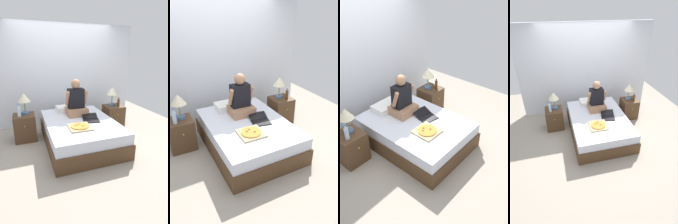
{
  "view_description": "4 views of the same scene",
  "coord_description": "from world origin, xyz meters",
  "views": [
    {
      "loc": [
        -1.02,
        -3.17,
        1.75
      ],
      "look_at": [
        0.08,
        -0.05,
        0.67
      ],
      "focal_mm": 28.0,
      "sensor_mm": 36.0,
      "label": 1
    },
    {
      "loc": [
        -1.46,
        -3.03,
        2.37
      ],
      "look_at": [
        0.05,
        -0.16,
        0.75
      ],
      "focal_mm": 35.0,
      "sensor_mm": 36.0,
      "label": 2
    },
    {
      "loc": [
        -2.71,
        -2.52,
        3.09
      ],
      "look_at": [
        -0.03,
        -0.23,
        0.79
      ],
      "focal_mm": 40.0,
      "sensor_mm": 36.0,
      "label": 3
    },
    {
      "loc": [
        -1.01,
        -3.46,
        2.9
      ],
      "look_at": [
        -0.13,
        -0.05,
        0.68
      ],
      "focal_mm": 28.0,
      "sensor_mm": 36.0,
      "label": 4
    }
  ],
  "objects": [
    {
      "name": "ground_plane",
      "position": [
        0.0,
        0.0,
        0.0
      ],
      "size": [
        5.76,
        5.76,
        0.0
      ],
      "primitive_type": "plane",
      "color": "#9E9384"
    },
    {
      "name": "wall_back",
      "position": [
        0.0,
        1.33,
        1.25
      ],
      "size": [
        3.76,
        0.12,
        2.5
      ],
      "primitive_type": "cube",
      "color": "silver",
      "rests_on": "ground"
    },
    {
      "name": "bed",
      "position": [
        0.0,
        0.0,
        0.24
      ],
      "size": [
        1.39,
        1.94,
        0.49
      ],
      "color": "#4C331E",
      "rests_on": "ground"
    },
    {
      "name": "nightstand_left",
      "position": [
        -1.06,
        0.51,
        0.28
      ],
      "size": [
        0.44,
        0.47,
        0.56
      ],
      "color": "#4C331E",
      "rests_on": "ground"
    },
    {
      "name": "lamp_on_left_nightstand",
      "position": [
        -1.02,
        0.56,
        0.89
      ],
      "size": [
        0.26,
        0.26,
        0.45
      ],
      "color": "#4C6B93",
      "rests_on": "nightstand_left"
    },
    {
      "name": "water_bottle",
      "position": [
        -1.14,
        0.42,
        0.67
      ],
      "size": [
        0.07,
        0.07,
        0.28
      ],
      "color": "silver",
      "rests_on": "nightstand_left"
    },
    {
      "name": "nightstand_right",
      "position": [
        1.06,
        0.51,
        0.28
      ],
      "size": [
        0.44,
        0.47,
        0.56
      ],
      "color": "#4C331E",
      "rests_on": "ground"
    },
    {
      "name": "lamp_on_right_nightstand",
      "position": [
        1.03,
        0.56,
        0.89
      ],
      "size": [
        0.26,
        0.26,
        0.45
      ],
      "color": "#4C6B93",
      "rests_on": "nightstand_right"
    },
    {
      "name": "beer_bottle",
      "position": [
        1.13,
        0.41,
        0.66
      ],
      "size": [
        0.06,
        0.06,
        0.23
      ],
      "color": "#512D14",
      "rests_on": "nightstand_right"
    },
    {
      "name": "pillow",
      "position": [
        -0.07,
        0.69,
        0.55
      ],
      "size": [
        0.52,
        0.34,
        0.12
      ],
      "primitive_type": "cube",
      "color": "white",
      "rests_on": "bed"
    },
    {
      "name": "person_seated",
      "position": [
        0.04,
        0.36,
        0.78
      ],
      "size": [
        0.47,
        0.4,
        0.78
      ],
      "color": "#A37556",
      "rests_on": "bed"
    },
    {
      "name": "laptop",
      "position": [
        0.22,
        -0.07,
        0.51
      ],
      "size": [
        0.39,
        0.47,
        0.07
      ],
      "color": "black",
      "rests_on": "bed"
    },
    {
      "name": "pizza_box",
      "position": [
        -0.11,
        -0.38,
        0.51
      ],
      "size": [
        0.4,
        0.4,
        0.05
      ],
      "color": "tan",
      "rests_on": "bed"
    }
  ]
}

